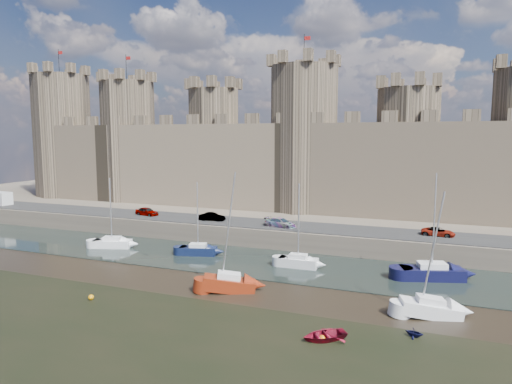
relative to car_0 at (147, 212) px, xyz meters
The scene contains 19 objects.
ground 38.48m from the car_0, 61.41° to the right, with size 160.00×160.00×0.00m, color black.
water_channel 20.98m from the car_0, 27.79° to the right, with size 160.00×12.00×0.08m, color black.
quay 32.15m from the car_0, 55.12° to the left, with size 160.00×60.00×2.50m, color #4C443A.
road 18.37m from the car_0, ahead, with size 160.00×7.00×0.10m, color black.
castle 24.32m from the car_0, 38.96° to the left, with size 108.50×11.00×29.00m.
car_0 is the anchor object (origin of this frame).
car_1 11.18m from the car_0, ahead, with size 1.29×3.69×1.22m, color gray.
car_2 21.70m from the car_0, ahead, with size 1.75×4.31×1.25m, color gray.
car_3 41.13m from the car_0, ahead, with size 1.78×3.85×1.07m, color gray.
sailboat_0 10.56m from the car_0, 81.26° to the right, with size 5.22×3.33×9.11m.
sailboat_1 16.84m from the car_0, 34.01° to the right, with size 4.77×2.77×8.98m.
sailboat_2 28.58m from the car_0, 20.38° to the right, with size 4.38×1.82×9.34m.
sailboat_3 41.63m from the car_0, 12.62° to the right, with size 6.61×4.17×10.83m.
sailboat_4 30.25m from the car_0, 40.91° to the right, with size 5.20×3.72×11.36m.
sailboat_5 44.95m from the car_0, 25.49° to the right, with size 5.11×3.14×10.30m.
dinghy_4 42.88m from the car_0, 38.50° to the right, with size 2.34×0.68×3.28m, color maroon.
dinghy_7 46.20m from the car_0, 31.09° to the right, with size 1.13×0.69×1.31m, color black.
buoy_1 29.22m from the car_0, 65.03° to the right, with size 0.50×0.50×0.50m, color orange.
buoy_3 43.05m from the car_0, 38.93° to the right, with size 0.47×0.47×0.47m, color #BF6008.
Camera 1 is at (21.94, -23.83, 14.57)m, focal length 32.00 mm.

